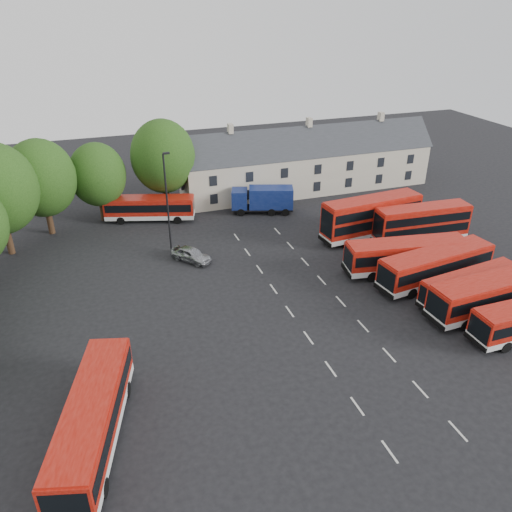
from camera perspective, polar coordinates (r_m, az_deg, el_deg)
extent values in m
plane|color=black|center=(42.57, 4.90, -7.76)|extent=(140.00, 140.00, 0.00)
cube|color=beige|center=(33.55, 15.04, -20.78)|extent=(0.15, 1.80, 0.01)
cube|color=beige|center=(35.80, 11.50, -16.46)|extent=(0.15, 1.80, 0.01)
cube|color=beige|center=(38.34, 8.53, -12.64)|extent=(0.15, 1.80, 0.01)
cube|color=beige|center=(41.11, 6.02, -9.28)|extent=(0.15, 1.80, 0.01)
cube|color=beige|center=(44.07, 3.87, -6.34)|extent=(0.15, 1.80, 0.01)
cube|color=beige|center=(47.18, 2.02, -3.77)|extent=(0.15, 1.80, 0.01)
cube|color=beige|center=(50.42, 0.41, -1.53)|extent=(0.15, 1.80, 0.01)
cube|color=beige|center=(53.76, -0.99, 0.44)|extent=(0.15, 1.80, 0.01)
cube|color=beige|center=(57.18, -2.23, 2.18)|extent=(0.15, 1.80, 0.01)
cube|color=beige|center=(36.01, 22.08, -18.04)|extent=(0.15, 1.80, 0.01)
cube|color=beige|center=(38.12, 18.26, -14.27)|extent=(0.15, 1.80, 0.01)
cube|color=beige|center=(40.51, 14.97, -10.86)|extent=(0.15, 1.80, 0.01)
cube|color=beige|center=(43.14, 12.13, -7.82)|extent=(0.15, 1.80, 0.01)
cube|color=beige|center=(45.96, 9.67, -5.13)|extent=(0.15, 1.80, 0.01)
cube|color=beige|center=(48.96, 7.51, -2.75)|extent=(0.15, 1.80, 0.01)
cube|color=beige|center=(52.08, 5.61, -0.65)|extent=(0.15, 1.80, 0.01)
cube|color=beige|center=(55.32, 3.94, 1.21)|extent=(0.15, 1.80, 0.01)
cube|color=beige|center=(58.66, 2.45, 2.86)|extent=(0.15, 1.80, 0.01)
cylinder|color=black|center=(58.77, -26.53, 2.19)|extent=(0.70, 0.70, 4.38)
cylinder|color=black|center=(62.02, -22.57, 4.12)|extent=(0.70, 0.70, 4.02)
ellipsoid|color=#1D3E10|center=(60.48, -23.36, 8.17)|extent=(7.59, 7.59, 8.73)
cylinder|color=black|center=(63.75, -17.15, 5.41)|extent=(0.70, 0.70, 3.50)
ellipsoid|color=#1D3E10|center=(62.41, -17.67, 8.85)|extent=(6.60, 6.60, 7.59)
cylinder|color=black|center=(65.13, -10.22, 7.03)|extent=(0.70, 0.70, 4.20)
ellipsoid|color=#1D3E10|center=(63.61, -10.59, 11.13)|extent=(7.92, 7.92, 9.11)
cube|color=beige|center=(71.26, 5.82, 9.69)|extent=(35.00, 7.00, 5.50)
cube|color=#2D3035|center=(70.47, 5.93, 11.82)|extent=(35.70, 7.13, 7.13)
cube|color=beige|center=(65.74, -2.95, 14.34)|extent=(0.60, 0.90, 1.20)
cube|color=beige|center=(69.50, 6.10, 14.96)|extent=(0.60, 0.90, 1.20)
cube|color=beige|center=(74.70, 14.08, 15.21)|extent=(0.60, 0.90, 1.20)
cylinder|color=black|center=(43.67, 26.65, -9.27)|extent=(0.99, 0.28, 0.99)
cube|color=silver|center=(47.94, 25.28, -4.99)|extent=(12.32, 3.39, 0.61)
cube|color=#A21609|center=(47.27, 25.61, -3.57)|extent=(12.32, 3.39, 2.16)
cube|color=black|center=(47.24, 25.62, -3.51)|extent=(11.84, 3.43, 1.05)
cube|color=#A21609|center=(46.74, 25.89, -2.37)|extent=(12.07, 3.27, 0.13)
cylinder|color=black|center=(44.85, 22.79, -7.24)|extent=(1.12, 0.37, 1.11)
cube|color=silver|center=(48.91, 23.16, -4.04)|extent=(10.40, 3.56, 0.51)
cube|color=#A21609|center=(48.36, 23.41, -2.87)|extent=(10.40, 3.56, 1.81)
cube|color=black|center=(48.34, 23.42, -2.82)|extent=(10.01, 3.56, 0.88)
cube|color=#A21609|center=(47.92, 23.62, -1.89)|extent=(10.19, 3.44, 0.11)
cylinder|color=black|center=(46.27, 21.29, -5.93)|extent=(0.95, 0.37, 0.93)
cylinder|color=black|center=(51.89, 24.71, -2.84)|extent=(0.95, 0.37, 0.93)
cube|color=silver|center=(50.65, 19.67, -2.07)|extent=(12.26, 4.27, 0.60)
cube|color=#A21609|center=(50.03, 19.92, -0.71)|extent=(12.26, 4.27, 2.13)
cube|color=black|center=(50.00, 19.93, -0.66)|extent=(11.79, 4.27, 1.04)
cube|color=#A21609|center=(49.54, 20.12, 0.43)|extent=(12.01, 4.13, 0.13)
cylinder|color=black|center=(47.60, 17.34, -4.10)|extent=(1.12, 0.45, 1.09)
cylinder|color=black|center=(54.11, 21.62, -0.83)|extent=(1.12, 0.45, 1.09)
cube|color=silver|center=(51.71, 16.64, -0.94)|extent=(12.31, 4.58, 0.60)
cube|color=#A21609|center=(51.10, 16.85, 0.41)|extent=(12.31, 4.58, 2.13)
cube|color=black|center=(51.07, 16.86, 0.46)|extent=(11.84, 4.57, 1.04)
cube|color=#A21609|center=(50.61, 17.02, 1.54)|extent=(12.05, 4.43, 0.13)
cylinder|color=black|center=(49.35, 13.17, -2.31)|extent=(1.13, 0.47, 1.09)
cylinder|color=black|center=(54.54, 19.71, -0.25)|extent=(1.13, 0.47, 1.09)
cube|color=silver|center=(58.43, 18.18, 2.12)|extent=(10.76, 3.09, 0.53)
cube|color=#A21609|center=(57.69, 18.45, 3.81)|extent=(10.76, 3.09, 3.24)
cube|color=black|center=(57.93, 18.36, 3.24)|extent=(10.34, 3.12, 0.92)
cube|color=#A21609|center=(57.07, 18.70, 5.34)|extent=(10.54, 2.98, 0.12)
cylinder|color=black|center=(56.00, 15.78, 1.05)|extent=(0.98, 0.33, 0.97)
cylinder|color=black|center=(61.19, 20.30, 2.66)|extent=(0.98, 0.33, 0.97)
cube|color=black|center=(57.45, 18.54, 4.38)|extent=(10.34, 3.12, 0.92)
cube|color=silver|center=(58.16, 12.85, 2.81)|extent=(11.84, 3.69, 0.58)
cube|color=#A21609|center=(57.35, 13.06, 4.69)|extent=(11.84, 3.69, 3.55)
cube|color=black|center=(57.61, 12.99, 4.06)|extent=(11.38, 3.71, 1.01)
cube|color=#A21609|center=(56.68, 13.26, 6.38)|extent=(11.60, 3.56, 0.13)
cylinder|color=black|center=(55.39, 10.41, 1.43)|extent=(1.08, 0.39, 1.06)
cylinder|color=black|center=(61.29, 15.00, 3.57)|extent=(1.08, 0.39, 1.06)
cube|color=black|center=(57.09, 13.13, 5.32)|extent=(11.38, 3.71, 1.01)
cube|color=silver|center=(33.96, -17.87, -18.48)|extent=(5.83, 12.38, 0.60)
cube|color=#A21609|center=(33.01, -18.22, -16.82)|extent=(5.83, 12.38, 2.14)
cube|color=black|center=(32.97, -18.24, -16.75)|extent=(5.77, 11.93, 1.04)
cube|color=#A21609|center=(32.25, -18.52, -15.38)|extent=(5.66, 12.12, 0.13)
cylinder|color=black|center=(31.42, -17.01, -24.02)|extent=(0.59, 1.14, 1.10)
cylinder|color=black|center=(37.16, -18.41, -14.45)|extent=(0.59, 1.14, 1.10)
cube|color=silver|center=(62.54, -11.97, 4.64)|extent=(10.90, 5.43, 0.53)
cube|color=#A21609|center=(62.08, -12.07, 5.67)|extent=(10.90, 5.43, 1.89)
cube|color=black|center=(62.07, -12.08, 5.71)|extent=(10.51, 5.37, 0.92)
cube|color=#A21609|center=(61.73, -12.16, 6.52)|extent=(10.67, 5.28, 0.12)
cylinder|color=black|center=(62.35, -15.19, 3.92)|extent=(1.01, 0.54, 0.97)
cylinder|color=black|center=(63.13, -8.73, 4.89)|extent=(1.01, 0.54, 0.97)
cube|color=black|center=(63.55, 0.71, 5.51)|extent=(7.89, 4.35, 0.29)
cube|color=navy|center=(63.08, -1.90, 6.59)|extent=(2.57, 2.87, 2.29)
cube|color=black|center=(62.99, -2.74, 6.87)|extent=(0.74, 1.95, 1.15)
cube|color=navy|center=(63.05, 1.72, 6.72)|extent=(5.92, 3.99, 2.58)
cylinder|color=black|center=(62.61, -1.73, 5.01)|extent=(0.99, 0.56, 0.95)
cylinder|color=black|center=(64.72, 3.28, 5.75)|extent=(0.99, 0.56, 0.95)
imported|color=#9EA0A6|center=(52.09, -7.41, 0.19)|extent=(4.24, 4.60, 1.53)
cylinder|color=black|center=(52.49, -10.09, 5.78)|extent=(0.19, 0.19, 10.80)
cube|color=black|center=(50.82, -10.23, 11.49)|extent=(0.66, 0.31, 0.19)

